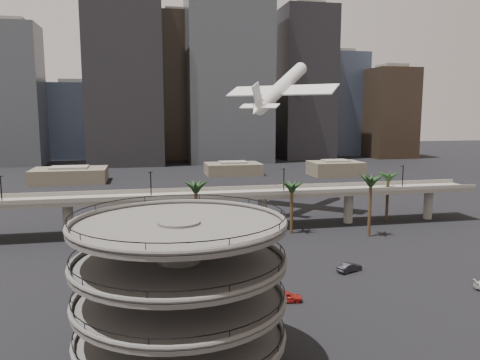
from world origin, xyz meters
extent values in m
plane|color=black|center=(0.00, 0.00, 0.00)|extent=(700.00, 700.00, 0.00)
cylinder|color=#52504C|center=(-13.00, -4.00, 8.00)|extent=(4.40, 4.40, 16.50)
cylinder|color=#52504C|center=(-13.00, -4.00, 3.77)|extent=(22.00, 22.00, 0.45)
torus|color=#52504C|center=(-13.00, -4.00, 4.25)|extent=(22.20, 22.20, 0.50)
torus|color=black|center=(-13.00, -4.00, 5.05)|extent=(21.80, 21.80, 0.10)
cylinder|color=#52504C|center=(-13.00, -4.00, 7.78)|extent=(22.00, 22.00, 0.45)
torus|color=#52504C|center=(-13.00, -4.00, 8.25)|extent=(22.20, 22.20, 0.50)
torus|color=black|center=(-13.00, -4.00, 9.05)|extent=(21.80, 21.80, 0.10)
cylinder|color=#52504C|center=(-13.00, -4.00, 11.78)|extent=(22.00, 22.00, 0.45)
torus|color=#52504C|center=(-13.00, -4.00, 12.25)|extent=(22.20, 22.20, 0.50)
torus|color=black|center=(-13.00, -4.00, 13.05)|extent=(21.80, 21.80, 0.10)
cylinder|color=#52504C|center=(-13.00, -4.00, 15.78)|extent=(22.00, 22.00, 0.45)
torus|color=#52504C|center=(-13.00, -4.00, 16.25)|extent=(22.20, 22.20, 0.50)
torus|color=black|center=(-13.00, -4.00, 17.05)|extent=(21.80, 21.80, 0.10)
cube|color=slate|center=(0.00, 55.00, 8.00)|extent=(130.00, 9.00, 0.90)
cube|color=slate|center=(0.00, 50.50, 8.90)|extent=(130.00, 0.30, 1.00)
cube|color=slate|center=(0.00, 59.50, 8.90)|extent=(130.00, 0.30, 1.00)
cylinder|color=slate|center=(-33.00, 55.00, 3.80)|extent=(2.20, 2.20, 8.00)
cylinder|color=slate|center=(-11.00, 55.00, 3.80)|extent=(2.20, 2.20, 8.00)
cylinder|color=slate|center=(11.00, 55.00, 3.80)|extent=(2.20, 2.20, 8.00)
cylinder|color=slate|center=(33.00, 55.00, 3.80)|extent=(2.20, 2.20, 8.00)
cylinder|color=slate|center=(55.00, 55.00, 3.80)|extent=(2.20, 2.20, 8.00)
cylinder|color=black|center=(-45.00, 51.00, 11.50)|extent=(0.24, 0.24, 6.00)
cylinder|color=black|center=(-15.00, 51.00, 11.50)|extent=(0.24, 0.24, 6.00)
cylinder|color=black|center=(15.00, 51.00, 11.50)|extent=(0.24, 0.24, 6.00)
cylinder|color=black|center=(45.00, 51.00, 11.50)|extent=(0.24, 0.24, 6.00)
cylinder|color=#4B3820|center=(-6.00, 44.00, 6.08)|extent=(0.70, 0.70, 12.15)
ellipsoid|color=#193216|center=(-6.00, 44.00, 12.55)|extent=(4.40, 4.40, 2.00)
cylinder|color=#4B3820|center=(16.00, 48.00, 5.40)|extent=(0.70, 0.70, 10.80)
ellipsoid|color=#193216|center=(16.00, 48.00, 11.20)|extent=(4.40, 4.40, 2.00)
cylinder|color=#4B3820|center=(32.00, 42.00, 6.30)|extent=(0.70, 0.70, 12.60)
ellipsoid|color=#193216|center=(32.00, 42.00, 13.00)|extent=(4.40, 4.40, 2.00)
cylinder|color=#4B3820|center=(44.00, 56.00, 5.62)|extent=(0.70, 0.70, 11.25)
ellipsoid|color=#193216|center=(44.00, 56.00, 11.65)|extent=(4.40, 4.40, 2.00)
cube|color=brown|center=(-45.00, 140.00, 2.75)|extent=(28.00, 18.00, 5.50)
cube|color=slate|center=(-45.00, 140.00, 5.90)|extent=(14.00, 9.00, 0.80)
cube|color=brown|center=(22.00, 150.00, 2.50)|extent=(24.00, 16.00, 5.00)
cube|color=slate|center=(22.00, 150.00, 5.40)|extent=(12.00, 8.00, 0.80)
cube|color=brown|center=(65.00, 138.00, 3.00)|extent=(22.00, 15.00, 6.00)
cube|color=slate|center=(65.00, 138.00, 6.40)|extent=(11.00, 7.50, 0.80)
cube|color=#43484F|center=(-80.00, 210.00, 35.63)|extent=(26.00, 24.00, 71.27)
cube|color=slate|center=(-80.00, 210.00, 72.47)|extent=(14.30, 13.20, 2.40)
cube|color=#364054|center=(-55.00, 245.00, 21.93)|extent=(30.00, 30.00, 43.86)
cube|color=slate|center=(-55.00, 245.00, 45.06)|extent=(16.50, 16.50, 2.40)
cube|color=black|center=(-25.00, 200.00, 50.25)|extent=(38.00, 30.00, 100.51)
cube|color=black|center=(5.00, 225.00, 41.12)|extent=(28.00, 26.00, 82.23)
cube|color=slate|center=(5.00, 225.00, 83.43)|extent=(15.40, 14.30, 2.40)
cube|color=#43484F|center=(30.00, 205.00, 54.82)|extent=(45.00, 32.00, 109.64)
cube|color=#86775C|center=(55.00, 240.00, 19.19)|extent=(24.00, 24.00, 38.38)
cube|color=slate|center=(55.00, 240.00, 39.58)|extent=(13.20, 13.20, 2.40)
cube|color=black|center=(78.00, 215.00, 43.40)|extent=(30.00, 28.00, 86.80)
cube|color=slate|center=(78.00, 215.00, 88.00)|extent=(16.50, 15.40, 2.40)
cube|color=#364054|center=(105.00, 235.00, 31.98)|extent=(34.00, 30.00, 63.96)
cube|color=slate|center=(105.00, 235.00, 65.16)|extent=(18.70, 16.50, 2.40)
cube|color=black|center=(130.00, 210.00, 26.50)|extent=(26.00, 26.00, 52.99)
cube|color=slate|center=(130.00, 210.00, 54.19)|extent=(14.30, 14.30, 2.40)
cube|color=#86775C|center=(18.00, 260.00, 17.36)|extent=(22.00, 22.00, 34.72)
cube|color=slate|center=(18.00, 260.00, 35.92)|extent=(12.10, 12.10, 2.40)
cylinder|color=silver|center=(20.82, 73.14, 34.05)|extent=(21.26, 23.19, 15.14)
cone|color=silver|center=(30.50, 84.00, 40.56)|extent=(5.95, 6.04, 4.85)
cone|color=silver|center=(11.14, 62.29, 27.53)|extent=(5.54, 5.64, 4.47)
cube|color=silver|center=(20.36, 72.63, 33.06)|extent=(27.17, 25.19, 3.06)
cube|color=silver|center=(12.27, 63.57, 28.75)|extent=(9.24, 8.60, 1.24)
cube|color=silver|center=(11.49, 62.69, 31.38)|extent=(3.81, 4.20, 6.50)
cylinder|color=#29292E|center=(16.85, 77.19, 31.96)|extent=(4.72, 4.94, 3.64)
cylinder|color=#29292E|center=(25.28, 69.66, 31.96)|extent=(4.72, 4.94, 3.64)
imported|color=#AB1D18|center=(3.34, 11.06, 0.79)|extent=(4.78, 2.32, 1.57)
imported|color=black|center=(17.85, 21.26, 0.77)|extent=(4.97, 3.26, 1.55)
camera|label=1|loc=(-16.28, -50.78, 27.27)|focal=35.00mm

